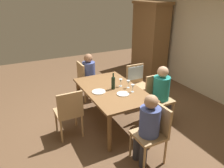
{
  "coord_description": "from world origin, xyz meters",
  "views": [
    {
      "loc": [
        3.37,
        -1.72,
        2.46
      ],
      "look_at": [
        0.0,
        0.0,
        0.83
      ],
      "focal_mm": 35.04,
      "sensor_mm": 36.0,
      "label": 1
    }
  ],
  "objects": [
    {
      "name": "dinner_plate_host",
      "position": [
        0.02,
        -0.28,
        0.74
      ],
      "size": [
        0.25,
        0.25,
        0.01
      ],
      "primitive_type": "cylinder",
      "color": "silver",
      "rests_on": "dining_table"
    },
    {
      "name": "chair_near",
      "position": [
        0.09,
        -0.88,
        0.53
      ],
      "size": [
        0.44,
        0.44,
        0.92
      ],
      "rotation": [
        0.0,
        0.0,
        1.57
      ],
      "color": "tan",
      "rests_on": "ground_plane"
    },
    {
      "name": "wine_glass_near_left",
      "position": [
        0.09,
        0.3,
        0.84
      ],
      "size": [
        0.07,
        0.07,
        0.15
      ],
      "color": "silver",
      "rests_on": "dining_table"
    },
    {
      "name": "chair_far_left",
      "position": [
        -0.5,
        0.88,
        0.59
      ],
      "size": [
        0.46,
        0.44,
        0.92
      ],
      "rotation": [
        0.0,
        0.0,
        -1.57
      ],
      "color": "tan",
      "rests_on": "ground_plane"
    },
    {
      "name": "person_woman_host",
      "position": [
        0.4,
        0.88,
        0.67
      ],
      "size": [
        0.37,
        0.32,
        1.16
      ],
      "rotation": [
        0.0,
        0.0,
        -1.57
      ],
      "color": "#33333D",
      "rests_on": "ground_plane"
    },
    {
      "name": "chair_right_end",
      "position": [
        1.21,
        0.09,
        0.53
      ],
      "size": [
        0.44,
        0.44,
        0.92
      ],
      "rotation": [
        0.0,
        0.0,
        3.14
      ],
      "color": "tan",
      "rests_on": "ground_plane"
    },
    {
      "name": "wine_glass_near_right",
      "position": [
        -0.04,
        0.21,
        0.84
      ],
      "size": [
        0.07,
        0.07,
        0.15
      ],
      "color": "silver",
      "rests_on": "dining_table"
    },
    {
      "name": "armoire_cabinet",
      "position": [
        -1.93,
        2.25,
        1.1
      ],
      "size": [
        1.18,
        0.62,
        2.18
      ],
      "color": "brown",
      "rests_on": "ground_plane"
    },
    {
      "name": "wine_glass_centre",
      "position": [
        0.29,
        0.28,
        0.84
      ],
      "size": [
        0.07,
        0.07,
        0.15
      ],
      "color": "silver",
      "rests_on": "dining_table"
    },
    {
      "name": "chair_far_right",
      "position": [
        0.29,
        0.88,
        0.53
      ],
      "size": [
        0.44,
        0.44,
        0.92
      ],
      "rotation": [
        0.0,
        0.0,
        -1.57
      ],
      "color": "tan",
      "rests_on": "ground_plane"
    },
    {
      "name": "wine_bottle_tall_green",
      "position": [
        0.01,
        0.02,
        0.87
      ],
      "size": [
        0.07,
        0.07,
        0.32
      ],
      "color": "black",
      "rests_on": "dining_table"
    },
    {
      "name": "person_man_bearded",
      "position": [
        -1.21,
        0.03,
        0.65
      ],
      "size": [
        0.3,
        0.35,
        1.12
      ],
      "color": "#33333D",
      "rests_on": "ground_plane"
    },
    {
      "name": "rear_room_partition",
      "position": [
        0.0,
        2.7,
        1.35
      ],
      "size": [
        6.4,
        0.12,
        2.7
      ],
      "primitive_type": "cube",
      "color": "beige",
      "rests_on": "ground_plane"
    },
    {
      "name": "chair_left_end",
      "position": [
        -1.21,
        -0.09,
        0.53
      ],
      "size": [
        0.44,
        0.44,
        0.92
      ],
      "color": "tan",
      "rests_on": "ground_plane"
    },
    {
      "name": "person_man_guest",
      "position": [
        1.21,
        -0.03,
        0.65
      ],
      "size": [
        0.3,
        0.35,
        1.13
      ],
      "rotation": [
        0.0,
        0.0,
        3.14
      ],
      "color": "#33333D",
      "rests_on": "ground_plane"
    },
    {
      "name": "ground_plane",
      "position": [
        0.0,
        0.0,
        0.0
      ],
      "size": [
        10.0,
        10.0,
        0.0
      ],
      "primitive_type": "plane",
      "color": "brown"
    },
    {
      "name": "dinner_plate_guest_left",
      "position": [
        0.3,
        0.07,
        0.74
      ],
      "size": [
        0.23,
        0.23,
        0.01
      ],
      "primitive_type": "cylinder",
      "color": "silver",
      "rests_on": "dining_table"
    },
    {
      "name": "dining_table",
      "position": [
        0.0,
        0.0,
        0.65
      ],
      "size": [
        1.66,
        1.01,
        0.73
      ],
      "color": "brown",
      "rests_on": "ground_plane"
    }
  ]
}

